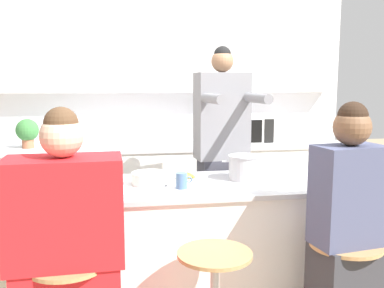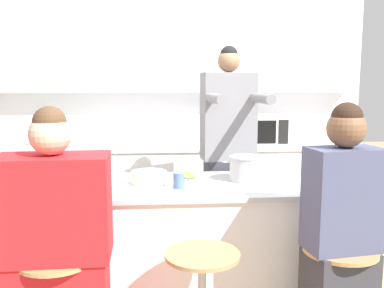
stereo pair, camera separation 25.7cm
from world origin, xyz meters
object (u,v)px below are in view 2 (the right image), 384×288
(kitchen_island, at_px, (193,249))
(person_cooking, at_px, (228,166))
(fruit_bowl, at_px, (149,177))
(juice_carton, at_px, (95,171))
(cooking_pot, at_px, (246,168))
(microwave, at_px, (260,130))
(potted_plant, at_px, (45,130))
(coffee_cup_near, at_px, (179,180))
(person_seated_near, at_px, (340,251))
(banana_bunch, at_px, (186,175))
(person_wrapped_blanket, at_px, (56,260))

(kitchen_island, relative_size, person_cooking, 1.00)
(fruit_bowl, distance_m, juice_carton, 0.35)
(kitchen_island, xyz_separation_m, cooking_pot, (0.36, 0.06, 0.53))
(fruit_bowl, relative_size, microwave, 0.44)
(person_cooking, distance_m, cooking_pot, 0.50)
(cooking_pot, xyz_separation_m, potted_plant, (-1.70, 1.49, 0.11))
(person_cooking, bearing_deg, coffee_cup_near, -127.50)
(cooking_pot, relative_size, potted_plant, 1.14)
(kitchen_island, height_order, person_seated_near, person_seated_near)
(person_cooking, xyz_separation_m, person_seated_near, (0.41, -1.18, -0.23))
(cooking_pot, distance_m, banana_bunch, 0.41)
(kitchen_island, distance_m, juice_carton, 0.83)
(person_seated_near, relative_size, juice_carton, 7.40)
(kitchen_island, relative_size, banana_bunch, 11.62)
(potted_plant, bearing_deg, microwave, -1.18)
(person_cooking, distance_m, coffee_cup_near, 0.78)
(cooking_pot, bearing_deg, juice_carton, -176.45)
(person_cooking, xyz_separation_m, person_wrapped_blanket, (-1.05, -1.18, -0.23))
(person_cooking, distance_m, banana_bunch, 0.54)
(microwave, bearing_deg, coffee_cup_near, -118.74)
(cooking_pot, height_order, banana_bunch, cooking_pot)
(person_seated_near, xyz_separation_m, banana_bunch, (-0.77, 0.78, 0.25))
(person_cooking, xyz_separation_m, coffee_cup_near, (-0.41, -0.66, 0.04))
(banana_bunch, height_order, juice_carton, juice_carton)
(person_seated_near, bearing_deg, cooking_pot, 109.51)
(coffee_cup_near, relative_size, potted_plant, 0.37)
(kitchen_island, bearing_deg, banana_bunch, 104.26)
(person_wrapped_blanket, height_order, potted_plant, person_wrapped_blanket)
(coffee_cup_near, bearing_deg, person_cooking, 58.09)
(person_wrapped_blanket, height_order, microwave, person_wrapped_blanket)
(fruit_bowl, bearing_deg, cooking_pot, 2.93)
(person_seated_near, bearing_deg, person_cooking, 100.65)
(coffee_cup_near, bearing_deg, person_seated_near, -32.26)
(microwave, bearing_deg, banana_bunch, -121.53)
(person_wrapped_blanket, bearing_deg, fruit_bowl, 53.75)
(kitchen_island, relative_size, coffee_cup_near, 17.95)
(person_wrapped_blanket, height_order, fruit_bowl, person_wrapped_blanket)
(coffee_cup_near, xyz_separation_m, microwave, (0.89, 1.61, 0.13))
(kitchen_island, xyz_separation_m, banana_bunch, (-0.04, 0.15, 0.47))
(microwave, xyz_separation_m, potted_plant, (-2.12, 0.04, 0.01))
(potted_plant, bearing_deg, fruit_bowl, -55.33)
(person_seated_near, relative_size, coffee_cup_near, 14.30)
(fruit_bowl, xyz_separation_m, juice_carton, (-0.34, -0.03, 0.05))
(person_wrapped_blanket, distance_m, potted_plant, 2.30)
(microwave, bearing_deg, kitchen_island, -117.74)
(cooking_pot, distance_m, fruit_bowl, 0.65)
(person_cooking, height_order, banana_bunch, person_cooking)
(person_cooking, xyz_separation_m, microwave, (0.47, 0.95, 0.17))
(person_seated_near, bearing_deg, microwave, 79.91)
(coffee_cup_near, relative_size, banana_bunch, 0.65)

